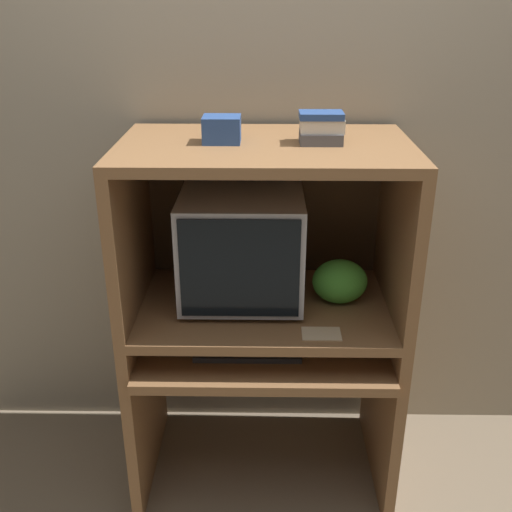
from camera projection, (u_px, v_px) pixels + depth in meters
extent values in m
cube|color=gray|center=(264.00, 140.00, 2.33)|extent=(6.00, 0.06, 2.60)
cube|color=brown|center=(145.00, 402.00, 2.41)|extent=(0.04, 0.61, 0.64)
cube|color=brown|center=(379.00, 404.00, 2.40)|extent=(0.04, 0.61, 0.64)
cube|color=brown|center=(262.00, 355.00, 2.18)|extent=(0.90, 0.44, 0.04)
cube|color=brown|center=(137.00, 318.00, 2.25)|extent=(0.04, 0.61, 0.14)
cube|color=brown|center=(388.00, 320.00, 2.24)|extent=(0.04, 0.61, 0.14)
cube|color=brown|center=(263.00, 307.00, 2.22)|extent=(0.90, 0.61, 0.04)
cube|color=brown|center=(129.00, 227.00, 2.10)|extent=(0.04, 0.61, 0.60)
cube|color=brown|center=(398.00, 228.00, 2.09)|extent=(0.04, 0.61, 0.60)
cube|color=brown|center=(263.00, 148.00, 1.98)|extent=(0.90, 0.61, 0.04)
cube|color=#48321E|center=(263.00, 201.00, 2.36)|extent=(0.90, 0.01, 0.60)
cylinder|color=#B2B2B7|center=(241.00, 293.00, 2.26)|extent=(0.24, 0.24, 0.02)
cube|color=#B2B2B7|center=(241.00, 244.00, 2.18)|extent=(0.44, 0.43, 0.39)
cube|color=black|center=(238.00, 269.00, 1.98)|extent=(0.40, 0.01, 0.35)
cube|color=#2D2D30|center=(246.00, 349.00, 2.16)|extent=(0.38, 0.15, 0.02)
cube|color=#474749|center=(246.00, 346.00, 2.16)|extent=(0.35, 0.12, 0.01)
ellipsoid|color=black|center=(319.00, 349.00, 2.16)|extent=(0.06, 0.04, 0.03)
ellipsoid|color=green|center=(338.00, 281.00, 2.19)|extent=(0.20, 0.15, 0.17)
cube|color=#4C4C51|center=(319.00, 137.00, 1.96)|extent=(0.14, 0.11, 0.04)
cube|color=beige|center=(320.00, 125.00, 1.95)|extent=(0.14, 0.11, 0.04)
cube|color=navy|center=(320.00, 115.00, 1.93)|extent=(0.14, 0.10, 0.02)
cube|color=#CCB28C|center=(320.00, 334.00, 2.01)|extent=(0.13, 0.09, 0.00)
cube|color=navy|center=(220.00, 129.00, 1.96)|extent=(0.12, 0.10, 0.09)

